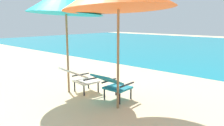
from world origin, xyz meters
The scene contains 4 objects.
ground_plane centered at (0.00, 4.00, 0.00)m, with size 40.00×40.00×0.00m, color beige.
lounge_chair_left centered at (-0.52, 0.03, 0.40)m, with size 0.65×0.94×0.68m.
lounge_chair_right centered at (0.46, 0.14, 0.40)m, with size 0.57×0.90×0.68m.
beach_umbrella_left centered at (-0.81, -0.11, 2.24)m, with size 2.15×2.18×2.61m.
Camera 1 is at (3.67, -3.43, 1.78)m, focal length 36.16 mm.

